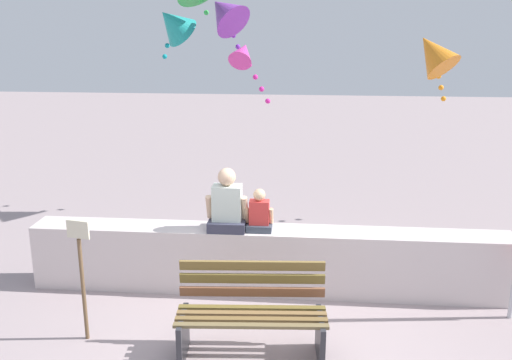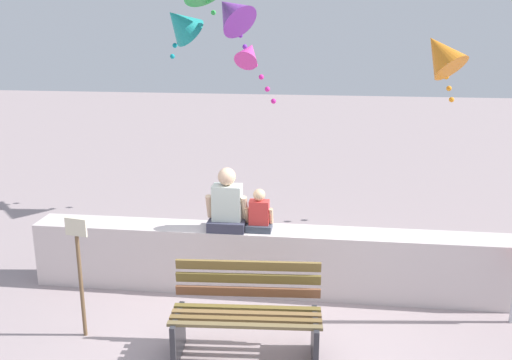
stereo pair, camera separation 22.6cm
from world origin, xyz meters
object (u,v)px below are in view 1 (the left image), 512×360
object	(u,v)px
person_adult	(227,206)
kite_magenta	(243,54)
park_bench	(252,317)
kite_purple	(224,12)
kite_orange	(433,53)
sign_post	(82,270)
person_child	(259,214)
kite_teal	(173,23)

from	to	relation	value
person_adult	kite_magenta	bearing A→B (deg)	91.91
park_bench	kite_purple	size ratio (longest dim) A/B	1.47
kite_orange	sign_post	distance (m)	5.87
kite_orange	kite_magenta	xyz separation A→B (m)	(-2.83, -0.00, -0.03)
park_bench	kite_magenta	distance (m)	4.55
person_child	kite_teal	xyz separation A→B (m)	(-1.64, 2.97, 2.14)
park_bench	person_child	xyz separation A→B (m)	(-0.04, 1.35, 0.57)
person_adult	kite_orange	world-z (taller)	kite_orange
kite_teal	park_bench	bearing A→B (deg)	-68.74
kite_teal	sign_post	distance (m)	4.80
person_adult	sign_post	bearing A→B (deg)	-136.74
person_child	kite_orange	bearing A→B (deg)	47.31
person_child	park_bench	bearing A→B (deg)	-88.25
park_bench	person_child	size ratio (longest dim) A/B	2.91
sign_post	person_adult	bearing A→B (deg)	43.26
kite_purple	sign_post	distance (m)	4.88
park_bench	kite_orange	bearing A→B (deg)	59.26
kite_teal	kite_orange	size ratio (longest dim) A/B	0.82
kite_teal	kite_purple	distance (m)	0.87
person_child	sign_post	size ratio (longest dim) A/B	0.39
kite_orange	sign_post	bearing A→B (deg)	-136.85
kite_purple	kite_magenta	bearing A→B (deg)	-41.81
kite_teal	kite_magenta	world-z (taller)	kite_teal
kite_purple	kite_magenta	size ratio (longest dim) A/B	0.98
park_bench	sign_post	xyz separation A→B (m)	(-1.71, 0.13, 0.35)
sign_post	person_child	bearing A→B (deg)	36.10
kite_magenta	park_bench	bearing A→B (deg)	-82.68
park_bench	person_adult	world-z (taller)	person_adult
park_bench	kite_magenta	bearing A→B (deg)	97.32
person_child	kite_teal	size ratio (longest dim) A/B	0.53
kite_teal	kite_magenta	distance (m)	1.32
kite_teal	kite_purple	xyz separation A→B (m)	(0.85, -0.11, 0.17)
person_adult	kite_magenta	world-z (taller)	kite_magenta
person_adult	kite_teal	bearing A→B (deg)	113.03
park_bench	kite_magenta	xyz separation A→B (m)	(-0.50, 3.92, 2.25)
person_child	sign_post	bearing A→B (deg)	-143.90
kite_magenta	kite_teal	bearing A→B (deg)	161.20
person_adult	sign_post	distance (m)	1.80
person_child	person_adult	bearing A→B (deg)	-179.95
park_bench	sign_post	world-z (taller)	sign_post
park_bench	kite_orange	world-z (taller)	kite_orange
person_adult	kite_teal	xyz separation A→B (m)	(-1.26, 2.97, 2.04)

